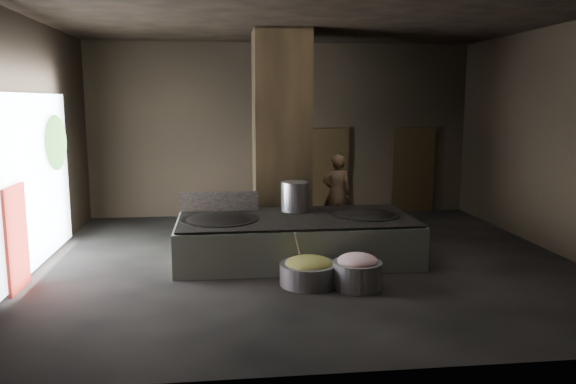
{
  "coord_description": "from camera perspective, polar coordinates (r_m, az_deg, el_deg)",
  "views": [
    {
      "loc": [
        -1.6,
        -10.27,
        3.02
      ],
      "look_at": [
        -0.32,
        0.5,
        1.25
      ],
      "focal_mm": 35.0,
      "sensor_mm": 36.0,
      "label": 1
    }
  ],
  "objects": [
    {
      "name": "front_wall",
      "position": [
        5.99,
        8.81,
        1.77
      ],
      "size": [
        10.0,
        0.1,
        4.5
      ],
      "primitive_type": "cube",
      "color": "black",
      "rests_on": "ground"
    },
    {
      "name": "splash_guard",
      "position": [
        11.3,
        -7.01,
        -0.94
      ],
      "size": [
        1.57,
        0.06,
        0.39
      ],
      "primitive_type": "cube",
      "rotation": [
        0.0,
        0.0,
        -0.0
      ],
      "color": "black",
      "rests_on": "hearth_platform"
    },
    {
      "name": "wok_right_rim",
      "position": [
        11.0,
        7.76,
        -2.36
      ],
      "size": [
        1.35,
        1.35,
        0.05
      ],
      "primitive_type": "cylinder",
      "color": "black",
      "rests_on": "hearth_platform"
    },
    {
      "name": "veg_fill",
      "position": [
        9.37,
        2.13,
        -7.3
      ],
      "size": [
        0.8,
        0.8,
        0.25
      ],
      "primitive_type": "ellipsoid",
      "color": "olive",
      "rests_on": "veg_basin"
    },
    {
      "name": "tree_silhouette",
      "position": [
        12.04,
        -22.5,
        4.67
      ],
      "size": [
        0.28,
        1.1,
        1.1
      ],
      "primitive_type": "ellipsoid",
      "color": "#194714",
      "rests_on": "left_opening"
    },
    {
      "name": "hearth_platform",
      "position": [
        10.79,
        0.8,
        -4.83
      ],
      "size": [
        4.5,
        2.16,
        0.78
      ],
      "primitive_type": "cube",
      "rotation": [
        0.0,
        0.0,
        -0.0
      ],
      "color": "silver",
      "rests_on": "ground"
    },
    {
      "name": "wok_left",
      "position": [
        10.57,
        -6.99,
        -3.2
      ],
      "size": [
        1.42,
        1.42,
        0.39
      ],
      "primitive_type": "ellipsoid",
      "color": "black",
      "rests_on": "hearth_platform"
    },
    {
      "name": "veg_basin",
      "position": [
        9.42,
        2.13,
        -8.3
      ],
      "size": [
        1.05,
        1.05,
        0.36
      ],
      "primitive_type": "cylinder",
      "rotation": [
        0.0,
        0.0,
        -0.09
      ],
      "color": "gray",
      "rests_on": "ground"
    },
    {
      "name": "meat_fill",
      "position": [
        9.22,
        7.09,
        -6.98
      ],
      "size": [
        0.66,
        0.66,
        0.25
      ],
      "primitive_type": "ellipsoid",
      "color": "#D47F8F",
      "rests_on": "meat_basin"
    },
    {
      "name": "doorway_far",
      "position": [
        15.73,
        12.59,
        2.04
      ],
      "size": [
        1.18,
        0.08,
        2.38
      ],
      "primitive_type": "cube",
      "color": "black",
      "rests_on": "ground"
    },
    {
      "name": "pillar",
      "position": [
        12.26,
        -0.68,
        5.67
      ],
      "size": [
        1.2,
        1.2,
        4.5
      ],
      "primitive_type": "cube",
      "color": "black",
      "rests_on": "ground"
    },
    {
      "name": "ladle",
      "position": [
        9.43,
        1.1,
        -5.91
      ],
      "size": [
        0.22,
        0.35,
        0.69
      ],
      "primitive_type": "cylinder",
      "rotation": [
        0.49,
        0.0,
        -0.52
      ],
      "color": "#AEB0B6",
      "rests_on": "veg_basin"
    },
    {
      "name": "doorway_near_glow",
      "position": [
        15.1,
        3.43,
        1.76
      ],
      "size": [
        0.78,
        0.04,
        1.85
      ],
      "primitive_type": "cube",
      "color": "#8C6647",
      "rests_on": "ground"
    },
    {
      "name": "stock_pot",
      "position": [
        11.18,
        0.69,
        -0.46
      ],
      "size": [
        0.55,
        0.55,
        0.59
      ],
      "primitive_type": "cylinder",
      "color": "#AEB0B6",
      "rests_on": "hearth_platform"
    },
    {
      "name": "meat_basin",
      "position": [
        9.29,
        7.06,
        -8.35
      ],
      "size": [
        0.92,
        0.92,
        0.44
      ],
      "primitive_type": "cylinder",
      "rotation": [
        0.0,
        0.0,
        -0.17
      ],
      "color": "gray",
      "rests_on": "ground"
    },
    {
      "name": "doorway_near",
      "position": [
        15.1,
        3.96,
        1.95
      ],
      "size": [
        1.18,
        0.08,
        2.38
      ],
      "primitive_type": "cube",
      "color": "black",
      "rests_on": "ground"
    },
    {
      "name": "left_wall",
      "position": [
        10.86,
        -25.36,
        4.31
      ],
      "size": [
        0.1,
        9.0,
        4.5
      ],
      "primitive_type": "cube",
      "color": "black",
      "rests_on": "ground"
    },
    {
      "name": "floor",
      "position": [
        10.83,
        2.01,
        -7.19
      ],
      "size": [
        10.0,
        9.0,
        0.1
      ],
      "primitive_type": "cube",
      "color": "black",
      "rests_on": "ground"
    },
    {
      "name": "wok_left_rim",
      "position": [
        10.55,
        -7.0,
        -2.83
      ],
      "size": [
        1.45,
        1.45,
        0.05
      ],
      "primitive_type": "cylinder",
      "color": "black",
      "rests_on": "hearth_platform"
    },
    {
      "name": "platform_cap",
      "position": [
        10.69,
        0.8,
        -2.63
      ],
      "size": [
        4.4,
        2.11,
        0.03
      ],
      "primitive_type": "cube",
      "color": "black",
      "rests_on": "hearth_platform"
    },
    {
      "name": "back_wall",
      "position": [
        14.92,
        -0.62,
        6.32
      ],
      "size": [
        10.0,
        0.1,
        4.5
      ],
      "primitive_type": "cube",
      "color": "black",
      "rests_on": "ground"
    },
    {
      "name": "left_opening",
      "position": [
        11.08,
        -24.32,
        1.08
      ],
      "size": [
        0.04,
        4.2,
        3.1
      ],
      "primitive_type": "cube",
      "color": "white",
      "rests_on": "ground"
    },
    {
      "name": "ceiling",
      "position": [
        10.5,
        2.16,
        17.64
      ],
      "size": [
        10.0,
        9.0,
        0.1
      ],
      "primitive_type": "cube",
      "color": "black",
      "rests_on": "back_wall"
    },
    {
      "name": "doorway_far_glow",
      "position": [
        15.92,
        12.15,
        1.96
      ],
      "size": [
        0.88,
        0.04,
        2.09
      ],
      "primitive_type": "cube",
      "color": "#8C6647",
      "rests_on": "ground"
    },
    {
      "name": "right_wall",
      "position": [
        12.26,
        26.19,
        4.72
      ],
      "size": [
        0.1,
        9.0,
        4.5
      ],
      "primitive_type": "cube",
      "color": "black",
      "rests_on": "ground"
    },
    {
      "name": "cook",
      "position": [
        13.01,
        4.96,
        -0.12
      ],
      "size": [
        0.66,
        0.43,
        1.81
      ],
      "primitive_type": "imported",
      "rotation": [
        0.0,
        0.0,
        3.13
      ],
      "color": "#936C4B",
      "rests_on": "ground"
    },
    {
      "name": "wok_right",
      "position": [
        11.01,
        7.75,
        -2.71
      ],
      "size": [
        1.32,
        1.32,
        0.37
      ],
      "primitive_type": "ellipsoid",
      "color": "black",
      "rests_on": "hearth_platform"
    },
    {
      "name": "pavilion_sliver",
      "position": [
        9.97,
        -25.86,
        -4.24
      ],
      "size": [
        0.05,
        0.9,
        1.7
      ],
      "primitive_type": "cube",
      "color": "maroon",
      "rests_on": "ground"
    }
  ]
}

